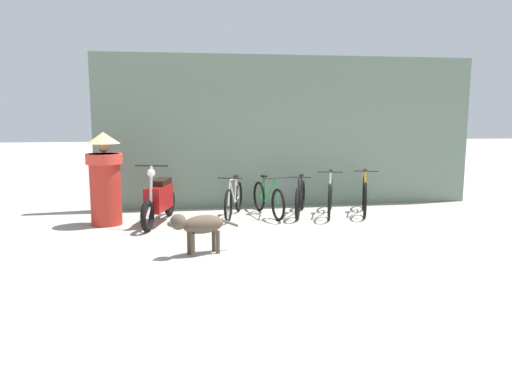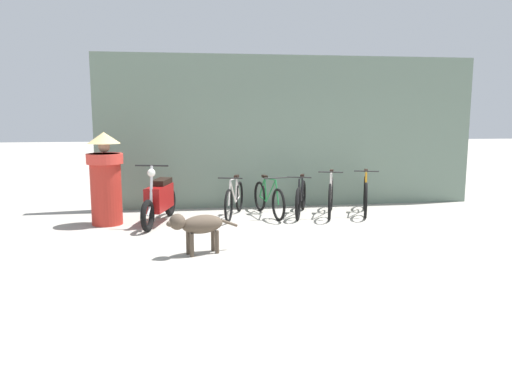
{
  "view_description": "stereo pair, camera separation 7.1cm",
  "coord_description": "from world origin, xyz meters",
  "px_view_note": "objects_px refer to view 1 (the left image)",
  "views": [
    {
      "loc": [
        -2.31,
        -6.97,
        1.95
      ],
      "look_at": [
        -1.05,
        1.25,
        0.65
      ],
      "focal_mm": 35.0,
      "sensor_mm": 36.0,
      "label": 1
    },
    {
      "loc": [
        -2.24,
        -6.98,
        1.95
      ],
      "look_at": [
        -1.05,
        1.25,
        0.65
      ],
      "focal_mm": 35.0,
      "sensor_mm": 36.0,
      "label": 2
    }
  ],
  "objects_px": {
    "bicycle_4": "(365,195)",
    "person_in_robes": "(105,178)",
    "bicycle_0": "(234,200)",
    "stray_dog": "(198,225)",
    "bicycle_3": "(330,196)",
    "bicycle_1": "(268,199)",
    "motorcycle": "(159,199)",
    "bicycle_2": "(300,198)"
  },
  "relations": [
    {
      "from": "bicycle_4",
      "to": "person_in_robes",
      "type": "distance_m",
      "value": 4.95
    },
    {
      "from": "bicycle_0",
      "to": "person_in_robes",
      "type": "bearing_deg",
      "value": -64.23
    },
    {
      "from": "bicycle_4",
      "to": "stray_dog",
      "type": "height_order",
      "value": "bicycle_4"
    },
    {
      "from": "bicycle_3",
      "to": "bicycle_0",
      "type": "bearing_deg",
      "value": -74.19
    },
    {
      "from": "bicycle_1",
      "to": "bicycle_4",
      "type": "relative_size",
      "value": 1.02
    },
    {
      "from": "bicycle_0",
      "to": "stray_dog",
      "type": "height_order",
      "value": "bicycle_0"
    },
    {
      "from": "bicycle_3",
      "to": "motorcycle",
      "type": "height_order",
      "value": "motorcycle"
    },
    {
      "from": "bicycle_1",
      "to": "stray_dog",
      "type": "height_order",
      "value": "bicycle_1"
    },
    {
      "from": "bicycle_1",
      "to": "bicycle_2",
      "type": "xyz_separation_m",
      "value": [
        0.64,
        0.01,
        -0.0
      ]
    },
    {
      "from": "bicycle_3",
      "to": "bicycle_4",
      "type": "distance_m",
      "value": 0.71
    },
    {
      "from": "person_in_robes",
      "to": "bicycle_2",
      "type": "bearing_deg",
      "value": 150.67
    },
    {
      "from": "bicycle_0",
      "to": "motorcycle",
      "type": "height_order",
      "value": "motorcycle"
    },
    {
      "from": "bicycle_0",
      "to": "bicycle_2",
      "type": "distance_m",
      "value": 1.31
    },
    {
      "from": "bicycle_0",
      "to": "bicycle_1",
      "type": "bearing_deg",
      "value": 106.92
    },
    {
      "from": "bicycle_3",
      "to": "person_in_robes",
      "type": "bearing_deg",
      "value": -67.9
    },
    {
      "from": "motorcycle",
      "to": "stray_dog",
      "type": "distance_m",
      "value": 2.24
    },
    {
      "from": "bicycle_0",
      "to": "bicycle_3",
      "type": "distance_m",
      "value": 1.89
    },
    {
      "from": "bicycle_2",
      "to": "bicycle_3",
      "type": "xyz_separation_m",
      "value": [
        0.58,
        -0.1,
        0.04
      ]
    },
    {
      "from": "person_in_robes",
      "to": "bicycle_0",
      "type": "bearing_deg",
      "value": 153.65
    },
    {
      "from": "bicycle_1",
      "to": "motorcycle",
      "type": "xyz_separation_m",
      "value": [
        -2.06,
        -0.39,
        0.11
      ]
    },
    {
      "from": "bicycle_4",
      "to": "motorcycle",
      "type": "xyz_separation_m",
      "value": [
        -3.99,
        -0.32,
        0.07
      ]
    },
    {
      "from": "bicycle_4",
      "to": "stray_dog",
      "type": "bearing_deg",
      "value": -34.08
    },
    {
      "from": "bicycle_0",
      "to": "bicycle_3",
      "type": "relative_size",
      "value": 0.96
    },
    {
      "from": "bicycle_0",
      "to": "bicycle_4",
      "type": "bearing_deg",
      "value": 105.73
    },
    {
      "from": "bicycle_3",
      "to": "bicycle_4",
      "type": "bearing_deg",
      "value": 110.56
    },
    {
      "from": "bicycle_1",
      "to": "bicycle_2",
      "type": "distance_m",
      "value": 0.64
    },
    {
      "from": "bicycle_0",
      "to": "person_in_robes",
      "type": "height_order",
      "value": "person_in_robes"
    },
    {
      "from": "bicycle_4",
      "to": "stray_dog",
      "type": "xyz_separation_m",
      "value": [
        -3.37,
        -2.48,
        0.06
      ]
    },
    {
      "from": "bicycle_3",
      "to": "person_in_robes",
      "type": "xyz_separation_m",
      "value": [
        -4.2,
        -0.26,
        0.47
      ]
    },
    {
      "from": "bicycle_3",
      "to": "bicycle_2",
      "type": "bearing_deg",
      "value": -80.99
    },
    {
      "from": "bicycle_0",
      "to": "stray_dog",
      "type": "xyz_separation_m",
      "value": [
        -0.77,
        -2.54,
        0.09
      ]
    },
    {
      "from": "bicycle_1",
      "to": "bicycle_2",
      "type": "height_order",
      "value": "bicycle_2"
    },
    {
      "from": "person_in_robes",
      "to": "bicycle_1",
      "type": "bearing_deg",
      "value": 151.69
    },
    {
      "from": "bicycle_0",
      "to": "bicycle_4",
      "type": "relative_size",
      "value": 1.02
    },
    {
      "from": "bicycle_0",
      "to": "person_in_robes",
      "type": "relative_size",
      "value": 0.97
    },
    {
      "from": "bicycle_0",
      "to": "motorcycle",
      "type": "relative_size",
      "value": 0.86
    },
    {
      "from": "bicycle_2",
      "to": "motorcycle",
      "type": "bearing_deg",
      "value": -62.86
    },
    {
      "from": "bicycle_4",
      "to": "bicycle_2",
      "type": "bearing_deg",
      "value": -73.57
    },
    {
      "from": "bicycle_2",
      "to": "bicycle_1",
      "type": "bearing_deg",
      "value": -70.34
    },
    {
      "from": "person_in_robes",
      "to": "bicycle_4",
      "type": "bearing_deg",
      "value": 148.37
    },
    {
      "from": "bicycle_1",
      "to": "bicycle_4",
      "type": "bearing_deg",
      "value": 77.07
    },
    {
      "from": "person_in_robes",
      "to": "stray_dog",
      "type": "bearing_deg",
      "value": 90.23
    }
  ]
}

